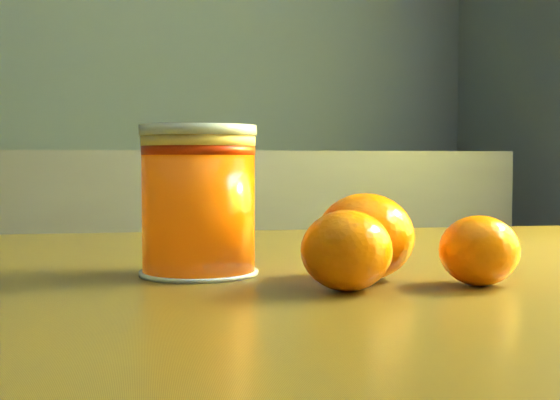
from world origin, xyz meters
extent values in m
cube|color=brown|center=(0.83, 0.09, 0.77)|extent=(1.12, 0.83, 0.04)
cylinder|color=#EE5404|center=(0.67, 0.12, 0.84)|extent=(0.09, 0.09, 0.10)
cylinder|color=#FED068|center=(0.67, 0.12, 0.90)|extent=(0.09, 0.09, 0.01)
cylinder|color=silver|center=(0.67, 0.12, 0.90)|extent=(0.09, 0.09, 0.01)
ellipsoid|color=orange|center=(0.78, 0.06, 0.83)|extent=(0.07, 0.07, 0.06)
ellipsoid|color=orange|center=(0.85, 0.02, 0.82)|extent=(0.06, 0.06, 0.05)
ellipsoid|color=orange|center=(0.75, 0.02, 0.82)|extent=(0.07, 0.07, 0.05)
camera|label=1|loc=(0.57, -0.47, 0.88)|focal=50.00mm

